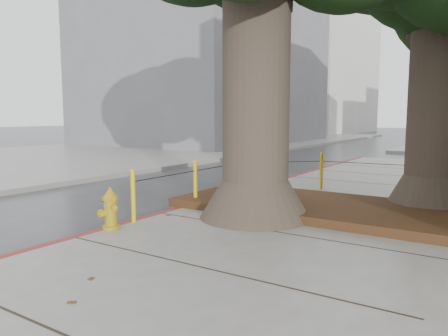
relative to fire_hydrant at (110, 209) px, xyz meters
The scene contains 9 objects.
ground 2.08m from the fire_hydrant, 19.49° to the right, with size 140.00×140.00×0.00m, color #28282B.
sidewalk_opposite 15.28m from the fire_hydrant, 142.37° to the left, with size 14.00×60.00×0.15m, color slate.
curb_red 1.88m from the fire_hydrant, 93.07° to the left, with size 0.14×26.00×0.16m, color maroon.
planter_bed 4.28m from the fire_hydrant, 49.03° to the left, with size 6.40×2.60×0.16m, color black.
building_far_grey 25.63m from the fire_hydrant, 121.56° to the left, with size 12.00×16.00×12.00m, color slate.
building_far_white 47.35m from the fire_hydrant, 108.81° to the left, with size 12.00×18.00×15.00m, color silver.
bollard_ring 3.85m from the fire_hydrant, 74.38° to the left, with size 3.79×5.39×0.95m.
fire_hydrant is the anchor object (origin of this frame).
car_dark 19.01m from the fire_hydrant, 117.84° to the left, with size 1.89×4.65×1.35m, color black.
Camera 1 is at (3.56, -4.20, 2.02)m, focal length 35.00 mm.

